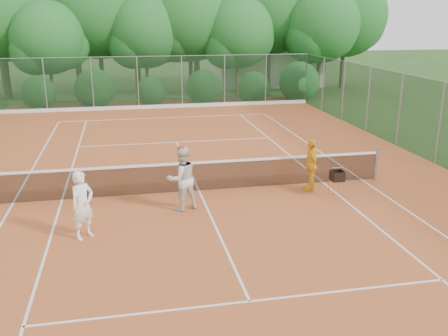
{
  "coord_description": "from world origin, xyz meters",
  "views": [
    {
      "loc": [
        -2.14,
        -14.51,
        5.26
      ],
      "look_at": [
        0.55,
        -1.2,
        1.1
      ],
      "focal_mm": 40.0,
      "sensor_mm": 36.0,
      "label": 1
    }
  ],
  "objects_px": {
    "player_white": "(83,205)",
    "player_center_grp": "(182,178)",
    "player_yellow": "(311,165)",
    "ball_hopper": "(337,176)"
  },
  "relations": [
    {
      "from": "player_white",
      "to": "player_center_grp",
      "type": "bearing_deg",
      "value": -12.33
    },
    {
      "from": "player_white",
      "to": "player_center_grp",
      "type": "xyz_separation_m",
      "value": [
        2.58,
        1.41,
        0.06
      ]
    },
    {
      "from": "player_white",
      "to": "player_yellow",
      "type": "height_order",
      "value": "player_white"
    },
    {
      "from": "player_white",
      "to": "ball_hopper",
      "type": "bearing_deg",
      "value": -29.49
    },
    {
      "from": "ball_hopper",
      "to": "player_white",
      "type": "bearing_deg",
      "value": -170.39
    },
    {
      "from": "player_white",
      "to": "player_center_grp",
      "type": "relative_size",
      "value": 0.93
    },
    {
      "from": "ball_hopper",
      "to": "player_center_grp",
      "type": "bearing_deg",
      "value": 178.89
    },
    {
      "from": "player_yellow",
      "to": "player_center_grp",
      "type": "bearing_deg",
      "value": -71.47
    },
    {
      "from": "player_center_grp",
      "to": "player_yellow",
      "type": "height_order",
      "value": "player_center_grp"
    },
    {
      "from": "player_yellow",
      "to": "player_white",
      "type": "bearing_deg",
      "value": -64.5
    }
  ]
}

